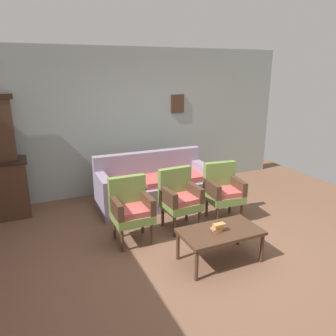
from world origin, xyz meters
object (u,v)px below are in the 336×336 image
Objects in this scene: armchair_by_doorway at (179,196)px; floral_couch at (154,187)px; coffee_table at (220,234)px; armchair_near_cabinet at (131,207)px; armchair_row_middle at (223,189)px; book_stack_on_table at (218,227)px.

floral_couch is at bearing 90.58° from armchair_by_doorway.
floral_couch is at bearing 91.74° from coffee_table.
armchair_near_cabinet is 1.55m from armchair_row_middle.
coffee_table is (0.06, -2.01, 0.05)m from floral_couch.
armchair_row_middle is 0.90× the size of coffee_table.
coffee_table is (-0.71, -1.02, -0.12)m from armchair_row_middle.
armchair_near_cabinet and armchair_by_doorway have the same top height.
floral_couch and armchair_by_doorway have the same top height.
book_stack_on_table is (0.79, -0.95, -0.03)m from armchair_near_cabinet.
floral_couch and armchair_row_middle have the same top height.
coffee_table is at bearing -87.17° from armchair_by_doorway.
armchair_by_doorway is 0.90× the size of coffee_table.
book_stack_on_table is at bearing -89.56° from floral_couch.
armchair_by_doorway is at bearing 178.82° from armchair_row_middle.
coffee_table is (0.05, -1.04, -0.12)m from armchair_by_doorway.
armchair_by_doorway and armchair_row_middle have the same top height.
floral_couch is 0.99m from armchair_by_doorway.
floral_couch is at bearing 54.16° from armchair_near_cabinet.
armchair_near_cabinet reaches higher than book_stack_on_table.
armchair_near_cabinet is (-0.77, -1.07, 0.17)m from floral_couch.
floral_couch is 1.33m from armchair_near_cabinet.
armchair_near_cabinet and armchair_row_middle have the same top height.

